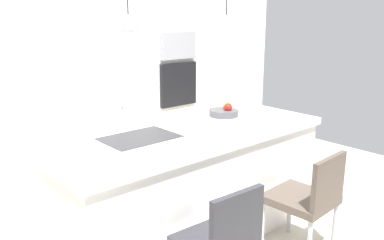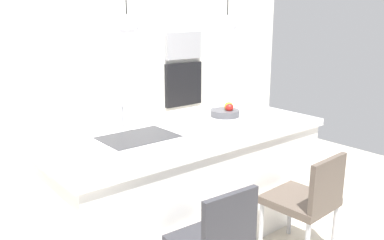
% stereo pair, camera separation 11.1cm
% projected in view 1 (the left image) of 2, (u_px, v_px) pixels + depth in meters
% --- Properties ---
extents(floor, '(6.60, 6.60, 0.00)m').
position_uv_depth(floor, '(183.00, 230.00, 3.53)').
color(floor, beige).
rests_on(floor, ground).
extents(back_wall, '(6.00, 0.10, 2.60)m').
position_uv_depth(back_wall, '(87.00, 66.00, 4.41)').
color(back_wall, silver).
rests_on(back_wall, ground).
extents(kitchen_island, '(2.35, 1.12, 0.94)m').
position_uv_depth(kitchen_island, '(183.00, 180.00, 3.41)').
color(kitchen_island, white).
rests_on(kitchen_island, ground).
extents(sink_basin, '(0.56, 0.40, 0.02)m').
position_uv_depth(sink_basin, '(140.00, 138.00, 3.03)').
color(sink_basin, '#2D2D30').
rests_on(sink_basin, kitchen_island).
extents(faucet, '(0.02, 0.17, 0.22)m').
position_uv_depth(faucet, '(124.00, 114.00, 3.14)').
color(faucet, silver).
rests_on(faucet, kitchen_island).
extents(fruit_bowl, '(0.27, 0.27, 0.13)m').
position_uv_depth(fruit_bowl, '(224.00, 112.00, 3.68)').
color(fruit_bowl, '#4C4C51').
rests_on(fruit_bowl, kitchen_island).
extents(microwave, '(0.54, 0.08, 0.34)m').
position_uv_depth(microwave, '(178.00, 46.00, 5.10)').
color(microwave, '#9E9EA3').
rests_on(microwave, back_wall).
extents(oven, '(0.56, 0.08, 0.56)m').
position_uv_depth(oven, '(178.00, 84.00, 5.22)').
color(oven, black).
rests_on(oven, back_wall).
extents(chair_middle, '(0.48, 0.50, 0.85)m').
position_uv_depth(chair_middle, '(308.00, 197.00, 3.06)').
color(chair_middle, brown).
rests_on(chair_middle, ground).
extents(pendant_light_left, '(0.16, 0.16, 0.76)m').
position_uv_depth(pendant_light_left, '(129.00, 26.00, 2.78)').
color(pendant_light_left, silver).
extents(pendant_light_right, '(0.16, 0.16, 0.76)m').
position_uv_depth(pendant_light_right, '(226.00, 24.00, 3.40)').
color(pendant_light_right, silver).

